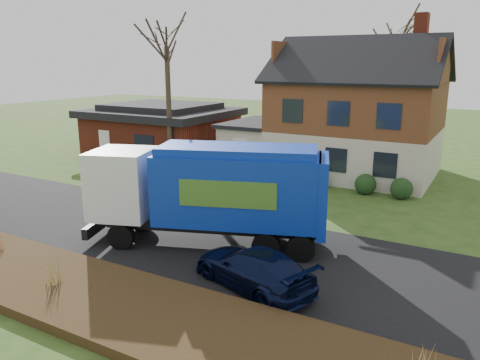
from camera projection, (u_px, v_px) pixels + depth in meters
The scene contains 11 objects.
ground at pixel (198, 241), 17.84m from camera, with size 120.00×120.00×0.00m, color #2B4A18.
road at pixel (198, 241), 17.84m from camera, with size 80.00×7.00×0.02m, color black.
mulch_verge at pixel (94, 297), 13.33m from camera, with size 80.00×3.50×0.30m, color black.
main_house at pixel (349, 107), 27.89m from camera, with size 12.95×8.95×9.26m.
ranch_house at pixel (162, 130), 34.07m from camera, with size 9.80×8.20×3.70m.
garbage_truck at pixel (212, 189), 16.99m from camera, with size 9.06×5.13×3.76m.
silver_sedan at pixel (187, 185), 22.87m from camera, with size 1.64×4.70×1.55m, color #A8ABAF.
navy_wagon at pixel (253, 268), 14.10m from camera, with size 1.73×4.25×1.23m, color black.
tree_front_west at pixel (166, 27), 27.29m from camera, with size 3.52×3.52×10.45m.
tree_back at pixel (397, 18), 32.29m from camera, with size 3.62×3.62×11.46m.
grass_clump_mid at pixel (51, 268), 13.70m from camera, with size 0.36×0.29×1.00m.
Camera 1 is at (9.57, -13.79, 6.67)m, focal length 35.00 mm.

